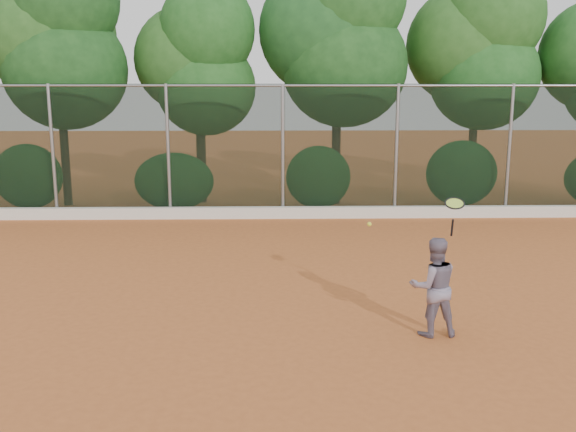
{
  "coord_description": "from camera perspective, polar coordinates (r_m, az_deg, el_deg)",
  "views": [
    {
      "loc": [
        -0.25,
        -9.83,
        3.47
      ],
      "look_at": [
        0.0,
        1.0,
        1.25
      ],
      "focal_mm": 40.0,
      "sensor_mm": 36.0,
      "label": 1
    }
  ],
  "objects": [
    {
      "name": "foliage_backdrop",
      "position": [
        18.83,
        -2.29,
        14.42
      ],
      "size": [
        23.7,
        3.63,
        7.55
      ],
      "color": "#46311B",
      "rests_on": "ground"
    },
    {
      "name": "chainlink_fence",
      "position": [
        16.91,
        -0.47,
        6.12
      ],
      "size": [
        24.09,
        0.09,
        3.5
      ],
      "color": "black",
      "rests_on": "ground"
    },
    {
      "name": "tennis_ball_in_flight",
      "position": [
        9.32,
        7.24,
        -0.73
      ],
      "size": [
        0.07,
        0.07,
        0.07
      ],
      "color": "yellow",
      "rests_on": "ground"
    },
    {
      "name": "tennis_player",
      "position": [
        9.23,
        12.82,
        -6.14
      ],
      "size": [
        0.73,
        0.59,
        1.41
      ],
      "primitive_type": "imported",
      "rotation": [
        0.0,
        0.0,
        3.22
      ],
      "color": "slate",
      "rests_on": "ground"
    },
    {
      "name": "tennis_racket",
      "position": [
        8.92,
        14.58,
        0.85
      ],
      "size": [
        0.31,
        0.3,
        0.55
      ],
      "color": "black",
      "rests_on": "ground"
    },
    {
      "name": "concrete_curb",
      "position": [
        16.98,
        -0.45,
        0.31
      ],
      "size": [
        24.0,
        0.2,
        0.3
      ],
      "primitive_type": "cube",
      "color": "silver",
      "rests_on": "ground"
    },
    {
      "name": "ground",
      "position": [
        10.43,
        0.13,
        -7.86
      ],
      "size": [
        80.0,
        80.0,
        0.0
      ],
      "primitive_type": "plane",
      "color": "#BD622C",
      "rests_on": "ground"
    }
  ]
}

